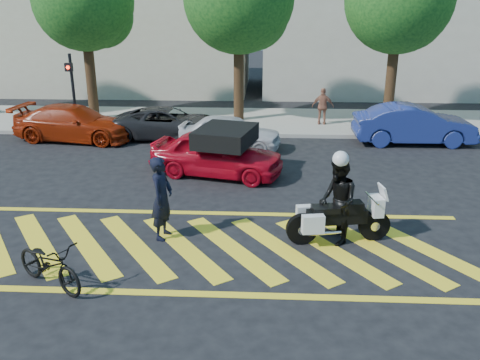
{
  "coord_description": "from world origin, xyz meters",
  "views": [
    {
      "loc": [
        1.19,
        -10.09,
        5.25
      ],
      "look_at": [
        0.59,
        1.55,
        1.05
      ],
      "focal_mm": 38.0,
      "sensor_mm": 36.0,
      "label": 1
    }
  ],
  "objects_px": {
    "parked_left": "(74,123)",
    "bicycle": "(49,264)",
    "parked_mid_left": "(168,123)",
    "officer_moto": "(338,201)",
    "police_motorcycle": "(337,218)",
    "parked_right": "(414,125)",
    "officer_bike": "(162,198)",
    "red_convertible": "(217,154)",
    "parked_mid_right": "(230,132)"
  },
  "relations": [
    {
      "from": "red_convertible",
      "to": "officer_moto",
      "type": "bearing_deg",
      "value": -130.78
    },
    {
      "from": "officer_bike",
      "to": "officer_moto",
      "type": "xyz_separation_m",
      "value": [
        3.95,
        -0.03,
        0.02
      ]
    },
    {
      "from": "police_motorcycle",
      "to": "parked_left",
      "type": "bearing_deg",
      "value": 127.61
    },
    {
      "from": "parked_mid_right",
      "to": "parked_right",
      "type": "xyz_separation_m",
      "value": [
        6.89,
        1.14,
        0.1
      ]
    },
    {
      "from": "red_convertible",
      "to": "parked_left",
      "type": "xyz_separation_m",
      "value": [
        -5.9,
        3.86,
        -0.02
      ]
    },
    {
      "from": "parked_mid_left",
      "to": "red_convertible",
      "type": "bearing_deg",
      "value": -150.04
    },
    {
      "from": "officer_bike",
      "to": "parked_mid_left",
      "type": "relative_size",
      "value": 0.44
    },
    {
      "from": "officer_bike",
      "to": "red_convertible",
      "type": "bearing_deg",
      "value": 0.09
    },
    {
      "from": "bicycle",
      "to": "parked_mid_right",
      "type": "bearing_deg",
      "value": 16.42
    },
    {
      "from": "police_motorcycle",
      "to": "officer_moto",
      "type": "distance_m",
      "value": 0.42
    },
    {
      "from": "bicycle",
      "to": "parked_mid_left",
      "type": "xyz_separation_m",
      "value": [
        0.24,
        10.96,
        0.13
      ]
    },
    {
      "from": "officer_bike",
      "to": "parked_mid_left",
      "type": "xyz_separation_m",
      "value": [
        -1.5,
        8.73,
        -0.36
      ]
    },
    {
      "from": "parked_mid_left",
      "to": "parked_mid_right",
      "type": "xyz_separation_m",
      "value": [
        2.53,
        -1.4,
        0.03
      ]
    },
    {
      "from": "parked_mid_left",
      "to": "officer_moto",
      "type": "bearing_deg",
      "value": -146.62
    },
    {
      "from": "red_convertible",
      "to": "parked_left",
      "type": "relative_size",
      "value": 0.88
    },
    {
      "from": "parked_left",
      "to": "police_motorcycle",
      "type": "bearing_deg",
      "value": -125.38
    },
    {
      "from": "officer_moto",
      "to": "parked_left",
      "type": "distance_m",
      "value": 12.28
    },
    {
      "from": "parked_right",
      "to": "officer_moto",
      "type": "bearing_deg",
      "value": 154.59
    },
    {
      "from": "bicycle",
      "to": "parked_right",
      "type": "bearing_deg",
      "value": -9.47
    },
    {
      "from": "parked_mid_left",
      "to": "parked_mid_right",
      "type": "bearing_deg",
      "value": -117.51
    },
    {
      "from": "parked_left",
      "to": "parked_mid_left",
      "type": "bearing_deg",
      "value": -75.82
    },
    {
      "from": "officer_moto",
      "to": "parked_mid_left",
      "type": "bearing_deg",
      "value": -157.83
    },
    {
      "from": "parked_right",
      "to": "red_convertible",
      "type": "bearing_deg",
      "value": 119.3
    },
    {
      "from": "officer_bike",
      "to": "parked_left",
      "type": "distance_m",
      "value": 9.73
    },
    {
      "from": "bicycle",
      "to": "parked_left",
      "type": "relative_size",
      "value": 0.39
    },
    {
      "from": "officer_bike",
      "to": "officer_moto",
      "type": "distance_m",
      "value": 3.95
    },
    {
      "from": "officer_bike",
      "to": "parked_left",
      "type": "bearing_deg",
      "value": 42.18
    },
    {
      "from": "police_motorcycle",
      "to": "red_convertible",
      "type": "height_order",
      "value": "red_convertible"
    },
    {
      "from": "parked_left",
      "to": "officer_moto",
      "type": "bearing_deg",
      "value": -125.41
    },
    {
      "from": "bicycle",
      "to": "red_convertible",
      "type": "xyz_separation_m",
      "value": [
        2.58,
        6.67,
        0.22
      ]
    },
    {
      "from": "officer_bike",
      "to": "parked_right",
      "type": "distance_m",
      "value": 11.6
    },
    {
      "from": "bicycle",
      "to": "police_motorcycle",
      "type": "bearing_deg",
      "value": -36.33
    },
    {
      "from": "parked_mid_left",
      "to": "parked_mid_right",
      "type": "relative_size",
      "value": 1.18
    },
    {
      "from": "parked_right",
      "to": "parked_mid_left",
      "type": "bearing_deg",
      "value": 88.06
    },
    {
      "from": "officer_bike",
      "to": "parked_mid_left",
      "type": "distance_m",
      "value": 8.86
    },
    {
      "from": "red_convertible",
      "to": "parked_right",
      "type": "bearing_deg",
      "value": -46.06
    },
    {
      "from": "red_convertible",
      "to": "parked_mid_left",
      "type": "xyz_separation_m",
      "value": [
        -2.33,
        4.3,
        -0.09
      ]
    },
    {
      "from": "officer_bike",
      "to": "parked_mid_left",
      "type": "bearing_deg",
      "value": 20.48
    },
    {
      "from": "police_motorcycle",
      "to": "red_convertible",
      "type": "bearing_deg",
      "value": 115.34
    },
    {
      "from": "parked_mid_right",
      "to": "bicycle",
      "type": "bearing_deg",
      "value": 171.59
    },
    {
      "from": "police_motorcycle",
      "to": "bicycle",
      "type": "bearing_deg",
      "value": -168.66
    },
    {
      "from": "officer_moto",
      "to": "parked_right",
      "type": "distance_m",
      "value": 9.38
    },
    {
      "from": "officer_moto",
      "to": "parked_right",
      "type": "bearing_deg",
      "value": 145.24
    },
    {
      "from": "parked_left",
      "to": "parked_mid_right",
      "type": "height_order",
      "value": "parked_left"
    },
    {
      "from": "officer_moto",
      "to": "red_convertible",
      "type": "distance_m",
      "value": 5.45
    },
    {
      "from": "red_convertible",
      "to": "parked_mid_right",
      "type": "bearing_deg",
      "value": 10.37
    },
    {
      "from": "parked_left",
      "to": "parked_right",
      "type": "relative_size",
      "value": 1.05
    },
    {
      "from": "police_motorcycle",
      "to": "parked_left",
      "type": "distance_m",
      "value": 12.29
    },
    {
      "from": "bicycle",
      "to": "parked_mid_right",
      "type": "xyz_separation_m",
      "value": [
        2.77,
        9.56,
        0.15
      ]
    },
    {
      "from": "parked_left",
      "to": "bicycle",
      "type": "bearing_deg",
      "value": -155.19
    }
  ]
}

